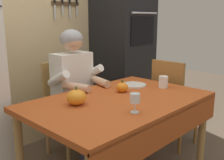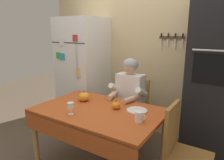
{
  "view_description": "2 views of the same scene",
  "coord_description": "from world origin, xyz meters",
  "px_view_note": "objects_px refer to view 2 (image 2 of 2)",
  "views": [
    {
      "loc": [
        -1.44,
        -1.21,
        1.34
      ],
      "look_at": [
        0.04,
        0.21,
        0.86
      ],
      "focal_mm": 42.64,
      "sensor_mm": 36.0,
      "label": 1
    },
    {
      "loc": [
        1.3,
        -1.64,
        1.6
      ],
      "look_at": [
        0.06,
        0.28,
        1.05
      ],
      "focal_mm": 33.04,
      "sensor_mm": 36.0,
      "label": 2
    }
  ],
  "objects_px": {
    "refrigerator": "(83,73)",
    "dining_table": "(98,117)",
    "seated_person": "(128,97)",
    "wine_glass": "(71,106)",
    "pumpkin_medium": "(84,97)",
    "chair_right_side": "(181,148)",
    "coffee_mug": "(139,117)",
    "wall_oven": "(216,78)",
    "pumpkin_large": "(116,105)",
    "chair_behind_person": "(134,108)",
    "serving_tray": "(137,111)"
  },
  "relations": [
    {
      "from": "wall_oven",
      "to": "chair_right_side",
      "type": "xyz_separation_m",
      "value": [
        -0.15,
        -0.82,
        -0.54
      ]
    },
    {
      "from": "pumpkin_medium",
      "to": "coffee_mug",
      "type": "bearing_deg",
      "value": -11.87
    },
    {
      "from": "refrigerator",
      "to": "coffee_mug",
      "type": "relative_size",
      "value": 16.5
    },
    {
      "from": "coffee_mug",
      "to": "wine_glass",
      "type": "height_order",
      "value": "wine_glass"
    },
    {
      "from": "coffee_mug",
      "to": "pumpkin_large",
      "type": "distance_m",
      "value": 0.4
    },
    {
      "from": "chair_behind_person",
      "to": "chair_right_side",
      "type": "bearing_deg",
      "value": -39.12
    },
    {
      "from": "wine_glass",
      "to": "pumpkin_medium",
      "type": "xyz_separation_m",
      "value": [
        -0.16,
        0.4,
        -0.04
      ]
    },
    {
      "from": "wall_oven",
      "to": "chair_right_side",
      "type": "distance_m",
      "value": 0.99
    },
    {
      "from": "dining_table",
      "to": "coffee_mug",
      "type": "bearing_deg",
      "value": -3.36
    },
    {
      "from": "chair_behind_person",
      "to": "pumpkin_large",
      "type": "height_order",
      "value": "chair_behind_person"
    },
    {
      "from": "dining_table",
      "to": "seated_person",
      "type": "relative_size",
      "value": 1.12
    },
    {
      "from": "coffee_mug",
      "to": "serving_tray",
      "type": "xyz_separation_m",
      "value": [
        -0.13,
        0.23,
        -0.04
      ]
    },
    {
      "from": "chair_right_side",
      "to": "coffee_mug",
      "type": "xyz_separation_m",
      "value": [
        -0.38,
        -0.13,
        0.28
      ]
    },
    {
      "from": "seated_person",
      "to": "pumpkin_large",
      "type": "xyz_separation_m",
      "value": [
        0.1,
        -0.47,
        0.04
      ]
    },
    {
      "from": "refrigerator",
      "to": "dining_table",
      "type": "bearing_deg",
      "value": -42.91
    },
    {
      "from": "chair_right_side",
      "to": "dining_table",
      "type": "bearing_deg",
      "value": -173.43
    },
    {
      "from": "refrigerator",
      "to": "wall_oven",
      "type": "distance_m",
      "value": 2.01
    },
    {
      "from": "seated_person",
      "to": "chair_right_side",
      "type": "relative_size",
      "value": 1.34
    },
    {
      "from": "wall_oven",
      "to": "wine_glass",
      "type": "distance_m",
      "value": 1.7
    },
    {
      "from": "dining_table",
      "to": "chair_behind_person",
      "type": "relative_size",
      "value": 1.51
    },
    {
      "from": "wall_oven",
      "to": "wine_glass",
      "type": "bearing_deg",
      "value": -135.67
    },
    {
      "from": "refrigerator",
      "to": "wall_oven",
      "type": "xyz_separation_m",
      "value": [
        2.0,
        0.04,
        0.15
      ]
    },
    {
      "from": "dining_table",
      "to": "serving_tray",
      "type": "height_order",
      "value": "serving_tray"
    },
    {
      "from": "dining_table",
      "to": "seated_person",
      "type": "height_order",
      "value": "seated_person"
    },
    {
      "from": "seated_person",
      "to": "pumpkin_large",
      "type": "bearing_deg",
      "value": -77.4
    },
    {
      "from": "chair_behind_person",
      "to": "wine_glass",
      "type": "bearing_deg",
      "value": -101.35
    },
    {
      "from": "refrigerator",
      "to": "seated_person",
      "type": "relative_size",
      "value": 1.45
    },
    {
      "from": "dining_table",
      "to": "chair_behind_person",
      "type": "distance_m",
      "value": 0.81
    },
    {
      "from": "seated_person",
      "to": "pumpkin_large",
      "type": "relative_size",
      "value": 11.93
    },
    {
      "from": "pumpkin_large",
      "to": "pumpkin_medium",
      "type": "height_order",
      "value": "pumpkin_medium"
    },
    {
      "from": "wine_glass",
      "to": "pumpkin_large",
      "type": "bearing_deg",
      "value": 51.11
    },
    {
      "from": "wall_oven",
      "to": "seated_person",
      "type": "distance_m",
      "value": 1.09
    },
    {
      "from": "dining_table",
      "to": "seated_person",
      "type": "bearing_deg",
      "value": 84.92
    },
    {
      "from": "pumpkin_medium",
      "to": "seated_person",
      "type": "bearing_deg",
      "value": 51.18
    },
    {
      "from": "chair_behind_person",
      "to": "chair_right_side",
      "type": "xyz_separation_m",
      "value": [
        0.85,
        -0.69,
        0.0
      ]
    },
    {
      "from": "chair_right_side",
      "to": "wine_glass",
      "type": "distance_m",
      "value": 1.16
    },
    {
      "from": "wall_oven",
      "to": "serving_tray",
      "type": "bearing_deg",
      "value": -132.4
    },
    {
      "from": "coffee_mug",
      "to": "pumpkin_large",
      "type": "xyz_separation_m",
      "value": [
        -0.36,
        0.17,
        -0.01
      ]
    },
    {
      "from": "refrigerator",
      "to": "dining_table",
      "type": "xyz_separation_m",
      "value": [
        0.95,
        -0.88,
        -0.24
      ]
    },
    {
      "from": "seated_person",
      "to": "chair_right_side",
      "type": "xyz_separation_m",
      "value": [
        0.85,
        -0.5,
        -0.23
      ]
    },
    {
      "from": "refrigerator",
      "to": "seated_person",
      "type": "distance_m",
      "value": 1.05
    },
    {
      "from": "chair_behind_person",
      "to": "wine_glass",
      "type": "xyz_separation_m",
      "value": [
        -0.21,
        -1.05,
        0.32
      ]
    },
    {
      "from": "seated_person",
      "to": "coffee_mug",
      "type": "xyz_separation_m",
      "value": [
        0.47,
        -0.63,
        0.05
      ]
    },
    {
      "from": "wine_glass",
      "to": "chair_right_side",
      "type": "bearing_deg",
      "value": 18.8
    },
    {
      "from": "seated_person",
      "to": "serving_tray",
      "type": "height_order",
      "value": "seated_person"
    },
    {
      "from": "coffee_mug",
      "to": "wine_glass",
      "type": "xyz_separation_m",
      "value": [
        -0.68,
        -0.23,
        0.04
      ]
    },
    {
      "from": "wine_glass",
      "to": "chair_behind_person",
      "type": "bearing_deg",
      "value": 78.65
    },
    {
      "from": "chair_behind_person",
      "to": "coffee_mug",
      "type": "bearing_deg",
      "value": -60.42
    },
    {
      "from": "chair_behind_person",
      "to": "pumpkin_medium",
      "type": "xyz_separation_m",
      "value": [
        -0.37,
        -0.65,
        0.28
      ]
    },
    {
      "from": "seated_person",
      "to": "serving_tray",
      "type": "xyz_separation_m",
      "value": [
        0.33,
        -0.41,
        0.01
      ]
    }
  ]
}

